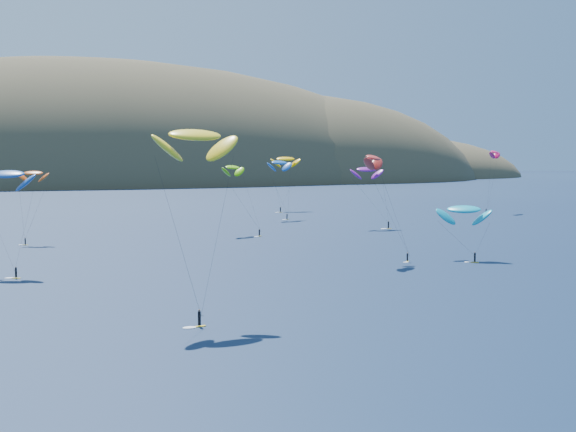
# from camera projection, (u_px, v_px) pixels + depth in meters

# --- Properties ---
(island) EXTENTS (730.00, 300.00, 210.00)m
(island) POSITION_uv_depth(u_px,v_px,m) (116.00, 195.00, 619.87)
(island) COLOR #3D3526
(island) RESTS_ON ground
(kitesurfer_1) EXTENTS (7.66, 8.45, 18.32)m
(kitesurfer_1) POSITION_uv_depth(u_px,v_px,m) (33.00, 173.00, 188.14)
(kitesurfer_1) COLOR yellow
(kitesurfer_1) RESTS_ON ground
(kitesurfer_2) EXTENTS (11.71, 10.37, 26.29)m
(kitesurfer_2) POSITION_uv_depth(u_px,v_px,m) (195.00, 135.00, 101.48)
(kitesurfer_2) COLOR yellow
(kitesurfer_2) RESTS_ON ground
(kitesurfer_3) EXTENTS (8.74, 13.88, 19.52)m
(kitesurfer_3) POSITION_uv_depth(u_px,v_px,m) (233.00, 168.00, 209.17)
(kitesurfer_3) COLOR yellow
(kitesurfer_3) RESTS_ON ground
(kitesurfer_4) EXTENTS (10.25, 7.86, 20.71)m
(kitesurfer_4) POSITION_uv_depth(u_px,v_px,m) (279.00, 163.00, 257.00)
(kitesurfer_4) COLOR yellow
(kitesurfer_4) RESTS_ON ground
(kitesurfer_5) EXTENTS (10.83, 12.03, 12.72)m
(kitesurfer_5) POSITION_uv_depth(u_px,v_px,m) (464.00, 209.00, 159.30)
(kitesurfer_5) COLOR yellow
(kitesurfer_5) RESTS_ON ground
(kitesurfer_6) EXTENTS (9.76, 9.57, 19.04)m
(kitesurfer_6) POSITION_uv_depth(u_px,v_px,m) (367.00, 170.00, 226.57)
(kitesurfer_6) COLOR yellow
(kitesurfer_6) RESTS_ON ground
(kitesurfer_8) EXTENTS (10.78, 8.07, 23.73)m
(kitesurfer_8) POSITION_uv_depth(u_px,v_px,m) (495.00, 152.00, 286.82)
(kitesurfer_8) COLOR yellow
(kitesurfer_8) RESTS_ON ground
(kitesurfer_9) EXTENTS (9.56, 10.08, 22.34)m
(kitesurfer_9) POSITION_uv_depth(u_px,v_px,m) (373.00, 158.00, 156.59)
(kitesurfer_9) COLOR yellow
(kitesurfer_9) RESTS_ON ground
(kitesurfer_10) EXTENTS (10.81, 12.78, 20.04)m
(kitesurfer_10) POSITION_uv_depth(u_px,v_px,m) (7.00, 174.00, 139.93)
(kitesurfer_10) COLOR yellow
(kitesurfer_10) RESTS_ON ground
(kitesurfer_11) EXTENTS (13.04, 15.09, 22.02)m
(kitesurfer_11) POSITION_uv_depth(u_px,v_px,m) (285.00, 159.00, 297.40)
(kitesurfer_11) COLOR yellow
(kitesurfer_11) RESTS_ON ground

